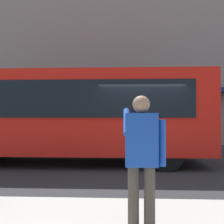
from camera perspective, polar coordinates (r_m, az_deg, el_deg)
name	(u,v)px	position (r m, az deg, el deg)	size (l,w,h in m)	color
ground_plane	(141,167)	(8.19, 6.39, -12.13)	(60.00, 60.00, 0.00)	#2B2B2D
building_facade_far	(133,40)	(15.46, 4.72, 15.59)	(28.00, 1.55, 12.00)	gray
red_bus	(71,113)	(8.76, -9.11, -0.32)	(9.05, 2.54, 3.08)	red
pedestrian_photographer	(142,152)	(3.26, 6.61, -8.87)	(0.53, 0.52, 1.70)	#4C4238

